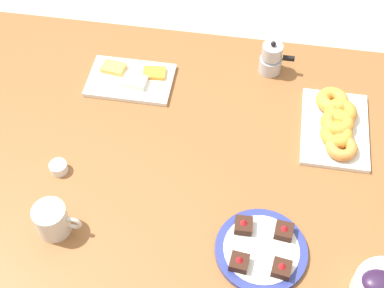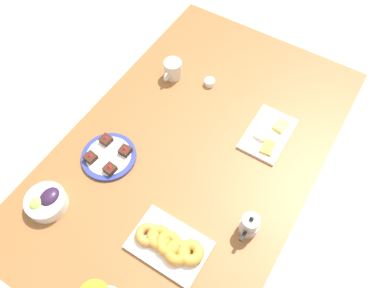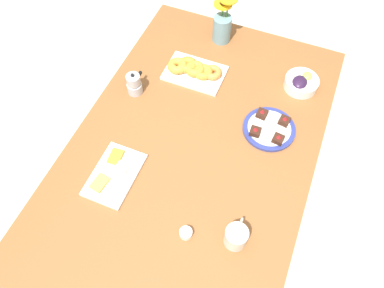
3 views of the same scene
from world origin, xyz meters
name	(u,v)px [view 3 (image 3 of 3)]	position (x,y,z in m)	size (l,w,h in m)	color
ground_plane	(192,214)	(0.00, 0.00, 0.00)	(6.00, 6.00, 0.00)	beige
dining_table	(192,159)	(0.00, 0.00, 0.65)	(1.60, 1.00, 0.74)	brown
coffee_mug	(236,236)	(-0.30, -0.29, 0.79)	(0.12, 0.08, 0.09)	beige
grape_bowl	(301,83)	(0.50, -0.34, 0.77)	(0.15, 0.15, 0.07)	white
cheese_platter	(114,174)	(-0.23, 0.24, 0.75)	(0.26, 0.17, 0.03)	white
croissant_platter	(194,70)	(0.39, 0.15, 0.76)	(0.19, 0.29, 0.05)	white
jam_cup_honey	(186,233)	(-0.35, -0.12, 0.76)	(0.05, 0.05, 0.03)	white
dessert_plate	(269,128)	(0.22, -0.27, 0.75)	(0.23, 0.23, 0.05)	navy
flower_vase	(222,26)	(0.66, 0.11, 0.83)	(0.11, 0.11, 0.25)	#6B939E
moka_pot	(134,84)	(0.19, 0.36, 0.79)	(0.11, 0.07, 0.12)	#B7B7BC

